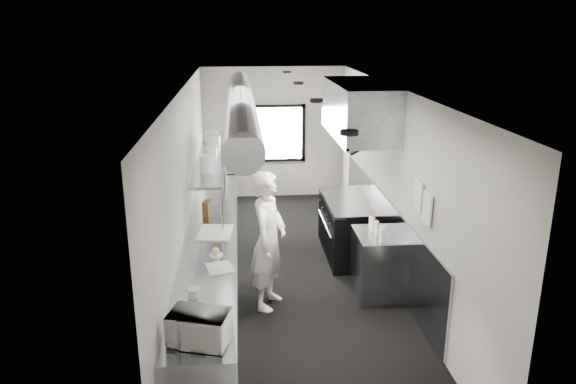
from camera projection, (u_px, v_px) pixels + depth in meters
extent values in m
cube|color=black|center=(291.00, 275.00, 8.30)|extent=(3.00, 8.00, 0.01)
cube|color=silver|center=(292.00, 89.00, 7.47)|extent=(3.00, 8.00, 0.01)
cube|color=#B6B2AC|center=(274.00, 133.00, 11.69)|extent=(3.00, 0.02, 2.80)
cube|color=#B6B2AC|center=(343.00, 340.00, 4.08)|extent=(3.00, 0.02, 2.80)
cube|color=#B6B2AC|center=(187.00, 189.00, 7.75)|extent=(0.02, 8.00, 2.80)
cube|color=#B6B2AC|center=(393.00, 184.00, 8.01)|extent=(0.02, 8.00, 2.80)
cube|color=gray|center=(384.00, 231.00, 8.55)|extent=(0.03, 5.50, 1.10)
cylinder|color=gray|center=(241.00, 103.00, 7.86)|extent=(0.40, 6.40, 0.40)
cube|color=silver|center=(274.00, 134.00, 11.65)|extent=(1.20, 0.03, 1.10)
cube|color=black|center=(273.00, 106.00, 11.50)|extent=(1.36, 0.03, 0.08)
cube|color=black|center=(274.00, 160.00, 11.84)|extent=(1.36, 0.03, 0.08)
cube|color=black|center=(244.00, 134.00, 11.61)|extent=(0.08, 0.03, 1.25)
cube|color=black|center=(303.00, 133.00, 11.72)|extent=(0.08, 0.03, 1.25)
cube|color=gray|center=(359.00, 109.00, 8.34)|extent=(0.80, 2.20, 0.80)
cube|color=gray|center=(334.00, 135.00, 8.43)|extent=(0.05, 2.20, 0.05)
cube|color=black|center=(353.00, 131.00, 8.44)|extent=(0.50, 2.10, 0.28)
cube|color=gray|center=(213.00, 264.00, 7.59)|extent=(0.70, 6.00, 0.90)
cube|color=gray|center=(211.00, 162.00, 8.68)|extent=(0.45, 3.00, 0.04)
cylinder|color=gray|center=(222.00, 209.00, 7.47)|extent=(0.04, 0.04, 0.66)
cylinder|color=gray|center=(224.00, 181.00, 8.80)|extent=(0.04, 0.04, 0.66)
cylinder|color=gray|center=(226.00, 160.00, 10.13)|extent=(0.04, 0.04, 0.66)
cube|color=black|center=(351.00, 228.00, 8.92)|extent=(0.85, 1.60, 0.90)
cube|color=gray|center=(352.00, 201.00, 8.78)|extent=(0.85, 1.60, 0.04)
cube|color=gray|center=(326.00, 229.00, 8.88)|extent=(0.03, 1.55, 0.80)
cylinder|color=gray|center=(325.00, 223.00, 8.85)|extent=(0.03, 1.30, 0.03)
cube|color=gray|center=(378.00, 264.00, 7.60)|extent=(0.65, 0.80, 0.90)
cube|color=gray|center=(220.00, 188.00, 11.11)|extent=(0.70, 1.20, 0.90)
cube|color=silver|center=(418.00, 196.00, 6.81)|extent=(0.02, 0.28, 0.38)
cube|color=silver|center=(427.00, 209.00, 6.49)|extent=(0.02, 0.28, 0.38)
imported|color=white|center=(268.00, 240.00, 7.16)|extent=(0.67, 0.80, 1.87)
imported|color=white|center=(199.00, 327.00, 4.90)|extent=(0.58, 0.50, 0.30)
cylinder|color=#AEB9AA|center=(190.00, 309.00, 5.42)|extent=(0.15, 0.15, 0.09)
cylinder|color=#AEB9AA|center=(194.00, 292.00, 5.75)|extent=(0.17, 0.17, 0.09)
cube|color=silver|center=(220.00, 268.00, 6.42)|extent=(0.37, 0.42, 0.01)
cylinder|color=silver|center=(216.00, 255.00, 6.77)|extent=(0.21, 0.21, 0.01)
sphere|color=#DDC274|center=(216.00, 251.00, 6.75)|extent=(0.09, 0.09, 0.09)
cube|color=silver|center=(215.00, 232.00, 7.49)|extent=(0.51, 0.64, 0.02)
cube|color=brown|center=(207.00, 208.00, 8.17)|extent=(0.14, 0.22, 0.22)
cylinder|color=silver|center=(207.00, 164.00, 7.98)|extent=(0.28, 0.28, 0.25)
cylinder|color=silver|center=(210.00, 156.00, 8.36)|extent=(0.22, 0.22, 0.28)
cylinder|color=silver|center=(213.00, 146.00, 8.96)|extent=(0.28, 0.28, 0.33)
cylinder|color=silver|center=(212.00, 140.00, 9.37)|extent=(0.26, 0.26, 0.34)
cylinder|color=silver|center=(381.00, 236.00, 7.15)|extent=(0.08, 0.08, 0.18)
cylinder|color=silver|center=(383.00, 232.00, 7.27)|extent=(0.06, 0.06, 0.19)
cylinder|color=silver|center=(376.00, 228.00, 7.42)|extent=(0.07, 0.07, 0.19)
cylinder|color=silver|center=(373.00, 224.00, 7.59)|extent=(0.07, 0.07, 0.18)
cylinder|color=silver|center=(371.00, 222.00, 7.67)|extent=(0.06, 0.06, 0.18)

